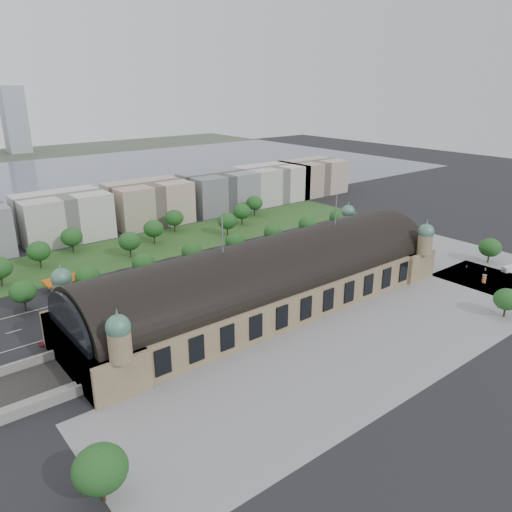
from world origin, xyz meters
TOP-DOWN VIEW (x-y plane):
  - ground at (0.00, 0.00)m, footprint 900.00×900.00m
  - station at (0.00, 0.00)m, footprint 150.00×48.40m
  - plaza_south at (10.00, -44.00)m, footprint 190.00×48.00m
  - plaza_east at (103.00, 0.00)m, footprint 56.00×100.00m
  - road_slab at (-20.00, 38.00)m, footprint 260.00×26.00m
  - grass_belt at (-15.00, 93.00)m, footprint 300.00×45.00m
  - petrol_station at (-53.91, 65.28)m, footprint 14.00×13.00m
  - lake at (0.00, 298.00)m, footprint 700.00×320.00m
  - far_tower_right at (45.00, 508.00)m, footprint 24.00×24.00m
  - office_3 at (-30.00, 133.00)m, footprint 45.00×32.00m
  - office_4 at (20.00, 133.00)m, footprint 45.00×32.00m
  - office_5 at (70.00, 133.00)m, footprint 45.00×32.00m
  - office_6 at (115.00, 133.00)m, footprint 45.00×32.00m
  - office_7 at (155.00, 133.00)m, footprint 45.00×32.00m
  - tree_row_2 at (-72.00, 53.00)m, footprint 9.60×9.60m
  - tree_row_3 at (-48.00, 53.00)m, footprint 9.60×9.60m
  - tree_row_4 at (-24.00, 53.00)m, footprint 9.60×9.60m
  - tree_row_5 at (0.00, 53.00)m, footprint 9.60×9.60m
  - tree_row_6 at (24.00, 53.00)m, footprint 9.60×9.60m
  - tree_row_7 at (48.00, 53.00)m, footprint 9.60×9.60m
  - tree_row_8 at (72.00, 53.00)m, footprint 9.60×9.60m
  - tree_row_9 at (96.00, 53.00)m, footprint 9.60×9.60m
  - tree_belt_4 at (-54.00, 95.00)m, footprint 10.40×10.40m
  - tree_belt_5 at (-35.00, 107.00)m, footprint 10.40×10.40m
  - tree_belt_6 at (-16.00, 83.00)m, footprint 10.40×10.40m
  - tree_belt_7 at (3.00, 95.00)m, footprint 10.40×10.40m
  - tree_belt_8 at (22.00, 107.00)m, footprint 10.40×10.40m
  - tree_belt_9 at (41.00, 83.00)m, footprint 10.40×10.40m
  - tree_belt_10 at (60.00, 95.00)m, footprint 10.40×10.40m
  - tree_belt_11 at (79.00, 107.00)m, footprint 10.40×10.40m
  - tree_plaza_ne at (110.00, -28.00)m, footprint 10.00×10.00m
  - tree_plaza_sw at (-85.00, -50.00)m, footprint 11.00×11.00m
  - tree_plaza_s at (60.00, -60.00)m, footprint 9.00×9.00m
  - traffic_car_2 at (-65.60, 34.28)m, footprint 5.54×2.81m
  - traffic_car_3 at (-27.89, 48.56)m, footprint 5.00×2.08m
  - traffic_car_4 at (-6.62, 28.50)m, footprint 4.97×2.46m
  - traffic_car_5 at (28.08, 37.94)m, footprint 4.89×2.21m
  - traffic_car_6 at (70.26, 36.35)m, footprint 5.30×2.54m
  - parked_car_0 at (-53.79, 21.00)m, footprint 4.60×3.96m
  - parked_car_1 at (-73.95, 22.78)m, footprint 5.81×4.97m
  - parked_car_2 at (-48.58, 22.17)m, footprint 5.87×4.33m
  - parked_car_3 at (-58.06, 23.92)m, footprint 4.09×3.31m
  - parked_car_4 at (-44.75, 21.00)m, footprint 4.58×3.76m
  - parked_car_5 at (-28.42, 21.00)m, footprint 6.23×4.42m
  - parked_car_6 at (-43.09, 23.31)m, footprint 5.47×4.17m
  - bus_west at (-14.99, 32.00)m, footprint 13.67×3.45m
  - bus_mid at (-6.71, 27.03)m, footprint 11.75×2.84m
  - bus_east at (17.58, 31.76)m, footprint 12.39×3.61m
  - van_east at (105.62, -39.44)m, footprint 6.21×3.51m
  - advertising_column at (85.06, -39.25)m, footprint 1.85×1.85m
  - pedestrian_2 at (95.19, -25.79)m, footprint 0.84×1.02m
  - pedestrian_4 at (65.50, -54.90)m, footprint 0.95×1.39m
  - pedestrian_5 at (98.99, -32.62)m, footprint 0.57×0.87m

SIDE VIEW (x-z plane):
  - ground at x=0.00m, z-range 0.00..0.00m
  - plaza_south at x=10.00m, z-range -0.06..0.06m
  - plaza_east at x=103.00m, z-range -0.06..0.06m
  - road_slab at x=-20.00m, z-range -0.05..0.05m
  - grass_belt at x=-15.00m, z-range -0.05..0.05m
  - lake at x=0.00m, z-range -0.04..0.04m
  - parked_car_3 at x=-58.06m, z-range 0.00..1.31m
  - traffic_car_3 at x=-27.89m, z-range 0.00..1.45m
  - traffic_car_6 at x=70.26m, z-range 0.00..1.46m
  - parked_car_4 at x=-44.75m, z-range 0.00..1.47m
  - parked_car_6 at x=-43.09m, z-range 0.00..1.48m
  - parked_car_1 at x=-73.95m, z-range 0.00..1.48m
  - parked_car_0 at x=-53.79m, z-range 0.00..1.50m
  - traffic_car_2 at x=-65.60m, z-range 0.00..1.50m
  - traffic_car_5 at x=28.08m, z-range 0.00..1.56m
  - parked_car_5 at x=-28.42m, z-range 0.00..1.58m
  - parked_car_2 at x=-48.58m, z-range 0.00..1.58m
  - traffic_car_4 at x=-6.62m, z-range 0.00..1.63m
  - pedestrian_5 at x=98.99m, z-range 0.00..1.66m
  - pedestrian_2 at x=95.19m, z-range 0.00..1.82m
  - pedestrian_4 at x=65.50m, z-range 0.00..1.97m
  - van_east at x=105.62m, z-range -0.06..2.48m
  - bus_mid at x=-6.71m, z-range 0.00..3.27m
  - bus_east at x=17.58m, z-range 0.00..3.41m
  - advertising_column at x=85.06m, z-range 0.07..3.58m
  - bus_west at x=-14.99m, z-range 0.00..3.79m
  - petrol_station at x=-53.91m, z-range 0.42..5.47m
  - tree_plaza_s at x=60.00m, z-range 1.48..12.13m
  - tree_row_2 at x=-72.00m, z-range 1.67..13.19m
  - tree_row_3 at x=-48.00m, z-range 1.67..13.19m
  - tree_row_4 at x=-24.00m, z-range 1.67..13.19m
  - tree_row_5 at x=0.00m, z-range 1.67..13.19m
  - tree_row_6 at x=24.00m, z-range 1.67..13.19m
  - tree_row_7 at x=48.00m, z-range 1.67..13.19m
  - tree_row_8 at x=72.00m, z-range 1.67..13.19m
  - tree_row_9 at x=96.00m, z-range 1.67..13.19m
  - tree_plaza_ne at x=110.00m, z-range 1.58..13.27m
  - tree_belt_4 at x=-54.00m, z-range 1.81..14.29m
  - tree_belt_5 at x=-35.00m, z-range 1.81..14.29m
  - tree_belt_6 at x=-16.00m, z-range 1.81..14.29m
  - tree_belt_7 at x=3.00m, z-range 1.81..14.29m
  - tree_belt_8 at x=22.00m, z-range 1.81..14.29m
  - tree_belt_9 at x=41.00m, z-range 1.81..14.29m
  - tree_belt_10 at x=60.00m, z-range 1.81..14.29m
  - tree_belt_11 at x=79.00m, z-range 1.81..14.29m
  - tree_plaza_sw at x=-85.00m, z-range 1.68..14.42m
  - station at x=0.00m, z-range -11.87..32.43m
  - office_3 at x=-30.00m, z-range 0.00..24.00m
  - office_4 at x=20.00m, z-range 0.00..24.00m
  - office_5 at x=70.00m, z-range 0.00..24.00m
  - office_6 at x=115.00m, z-range 0.00..24.00m
  - office_7 at x=155.00m, z-range 0.00..24.00m
  - far_tower_right at x=45.00m, z-range 0.00..75.00m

